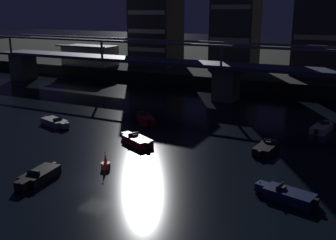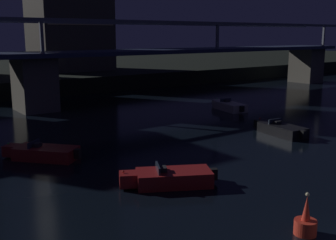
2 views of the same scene
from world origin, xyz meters
name	(u,v)px [view 1 (image 1 of 2)]	position (x,y,z in m)	size (l,w,h in m)	color
ground_plane	(94,181)	(0.00, 0.00, 0.00)	(400.00, 400.00, 0.00)	black
far_riverbank	(282,61)	(0.00, 84.68, 1.10)	(240.00, 80.00, 2.20)	black
river_bridge	(226,73)	(0.00, 36.67, 4.54)	(97.06, 6.40, 9.38)	#605B51
tower_west_low	(156,21)	(-23.04, 55.42, 12.17)	(9.77, 9.36, 20.25)	#38332D
waterfront_pavilion	(90,55)	(-36.79, 48.59, 4.44)	(12.40, 7.40, 4.70)	#B2AD9E
speedboat_near_left	(145,118)	(-5.57, 19.10, 0.41)	(4.23, 4.53, 1.16)	maroon
speedboat_near_center	(322,128)	(16.54, 25.01, 0.41)	(2.50, 5.22, 1.16)	beige
speedboat_near_right	(55,122)	(-15.23, 12.18, 0.41)	(5.16, 2.87, 1.16)	gray
speedboat_mid_left	(136,140)	(-1.85, 10.49, 0.41)	(4.92, 3.45, 1.16)	maroon
speedboat_mid_center	(287,195)	(16.06, 3.98, 0.41)	(5.20, 2.68, 1.16)	#19234C
speedboat_mid_right	(267,148)	(12.06, 14.57, 0.41)	(2.25, 5.23, 1.16)	black
speedboat_far_left	(39,176)	(-4.61, -2.03, 0.41)	(2.18, 5.23, 1.16)	black
channel_buoy	(106,164)	(-0.77, 2.86, 0.48)	(0.90, 0.90, 1.76)	red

